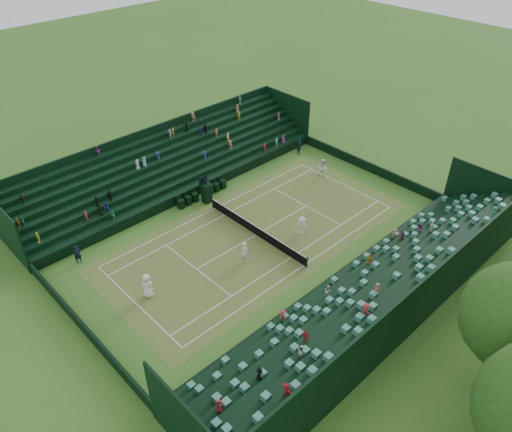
# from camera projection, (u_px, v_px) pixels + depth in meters

# --- Properties ---
(ground) EXTENTS (160.00, 160.00, 0.00)m
(ground) POSITION_uv_depth(u_px,v_px,m) (256.00, 235.00, 42.62)
(ground) COLOR #3A6921
(ground) RESTS_ON ground
(court_surface) EXTENTS (12.97, 26.77, 0.01)m
(court_surface) POSITION_uv_depth(u_px,v_px,m) (256.00, 235.00, 42.62)
(court_surface) COLOR #3D7226
(court_surface) RESTS_ON ground
(perimeter_wall_north) EXTENTS (17.17, 0.20, 1.00)m
(perimeter_wall_north) POSITION_uv_depth(u_px,v_px,m) (368.00, 166.00, 51.25)
(perimeter_wall_north) COLOR black
(perimeter_wall_north) RESTS_ON ground
(perimeter_wall_south) EXTENTS (17.17, 0.20, 1.00)m
(perimeter_wall_south) POSITION_uv_depth(u_px,v_px,m) (84.00, 329.00, 33.42)
(perimeter_wall_south) COLOR black
(perimeter_wall_south) RESTS_ON ground
(perimeter_wall_east) EXTENTS (0.20, 31.77, 1.00)m
(perimeter_wall_east) POSITION_uv_depth(u_px,v_px,m) (334.00, 280.00, 37.32)
(perimeter_wall_east) COLOR black
(perimeter_wall_east) RESTS_ON ground
(perimeter_wall_west) EXTENTS (0.20, 31.77, 1.00)m
(perimeter_wall_west) POSITION_uv_depth(u_px,v_px,m) (195.00, 191.00, 47.35)
(perimeter_wall_west) COLOR black
(perimeter_wall_west) RESTS_ON ground
(north_grandstand) EXTENTS (6.60, 32.00, 4.90)m
(north_grandstand) POSITION_uv_depth(u_px,v_px,m) (383.00, 299.00, 34.24)
(north_grandstand) COLOR black
(north_grandstand) RESTS_ON ground
(south_grandstand) EXTENTS (6.60, 32.00, 4.90)m
(south_grandstand) POSITION_uv_depth(u_px,v_px,m) (168.00, 166.00, 49.21)
(south_grandstand) COLOR black
(south_grandstand) RESTS_ON ground
(tennis_net) EXTENTS (11.67, 0.10, 1.06)m
(tennis_net) POSITION_uv_depth(u_px,v_px,m) (256.00, 230.00, 42.32)
(tennis_net) COLOR black
(tennis_net) RESTS_ON ground
(umpire_chair) EXTENTS (0.92, 0.92, 2.91)m
(umpire_chair) POSITION_uv_depth(u_px,v_px,m) (206.00, 191.00, 46.08)
(umpire_chair) COLOR black
(umpire_chair) RESTS_ON ground
(courtside_chairs) EXTENTS (0.58, 5.55, 1.26)m
(courtside_chairs) POSITION_uv_depth(u_px,v_px,m) (202.00, 193.00, 47.13)
(courtside_chairs) COLOR black
(courtside_chairs) RESTS_ON ground
(player_near_west) EXTENTS (1.17, 0.98, 2.03)m
(player_near_west) POSITION_uv_depth(u_px,v_px,m) (147.00, 286.00, 36.06)
(player_near_west) COLOR white
(player_near_west) RESTS_ON ground
(player_near_east) EXTENTS (0.82, 0.67, 1.94)m
(player_near_east) POSITION_uv_depth(u_px,v_px,m) (245.00, 252.00, 39.23)
(player_near_east) COLOR silver
(player_near_east) RESTS_ON ground
(player_far_west) EXTENTS (1.13, 0.99, 1.96)m
(player_far_west) POSITION_uv_depth(u_px,v_px,m) (323.00, 168.00, 49.98)
(player_far_west) COLOR white
(player_far_west) RESTS_ON ground
(player_far_east) EXTENTS (1.24, 0.93, 1.70)m
(player_far_east) POSITION_uv_depth(u_px,v_px,m) (301.00, 225.00, 42.32)
(player_far_east) COLOR silver
(player_far_east) RESTS_ON ground
(line_judge_north) EXTENTS (0.67, 0.80, 1.86)m
(line_judge_north) POSITION_uv_depth(u_px,v_px,m) (299.00, 146.00, 54.01)
(line_judge_north) COLOR black
(line_judge_north) RESTS_ON ground
(line_judge_south) EXTENTS (0.43, 0.62, 1.62)m
(line_judge_south) POSITION_uv_depth(u_px,v_px,m) (78.00, 254.00, 39.26)
(line_judge_south) COLOR black
(line_judge_south) RESTS_ON ground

